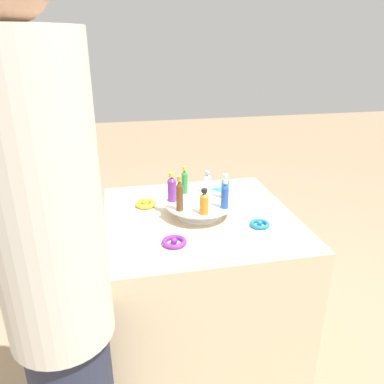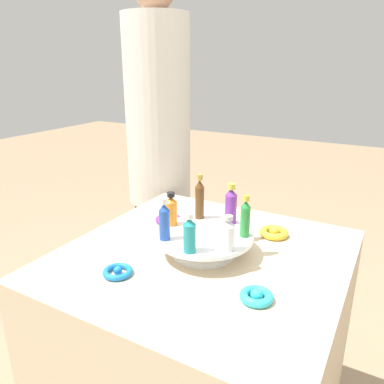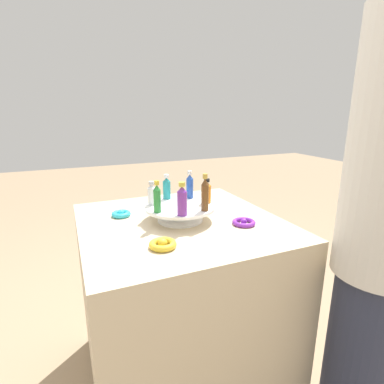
# 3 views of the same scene
# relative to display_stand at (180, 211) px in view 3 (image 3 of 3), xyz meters

# --- Properties ---
(ground_plane) EXTENTS (12.00, 12.00, 0.00)m
(ground_plane) POSITION_rel_display_stand_xyz_m (0.00, 0.00, -0.84)
(ground_plane) COLOR #997F60
(party_table) EXTENTS (0.81, 0.81, 0.80)m
(party_table) POSITION_rel_display_stand_xyz_m (0.00, 0.00, -0.44)
(party_table) COLOR beige
(party_table) RESTS_ON ground_plane
(display_stand) EXTENTS (0.29, 0.29, 0.06)m
(display_stand) POSITION_rel_display_stand_xyz_m (0.00, 0.00, 0.00)
(display_stand) COLOR white
(display_stand) RESTS_ON party_table
(bottle_clear) EXTENTS (0.03, 0.03, 0.10)m
(bottle_clear) POSITION_rel_display_stand_xyz_m (0.10, -0.06, 0.07)
(bottle_clear) COLOR silver
(bottle_clear) RESTS_ON display_stand
(bottle_green) EXTENTS (0.03, 0.03, 0.12)m
(bottle_green) POSITION_rel_display_stand_xyz_m (0.11, 0.04, 0.08)
(bottle_green) COLOR #288438
(bottle_green) RESTS_ON display_stand
(bottle_purple) EXTENTS (0.04, 0.04, 0.13)m
(bottle_purple) POSITION_rel_display_stand_xyz_m (0.03, 0.11, 0.08)
(bottle_purple) COLOR #702D93
(bottle_purple) RESTS_ON display_stand
(bottle_brown) EXTENTS (0.03, 0.03, 0.15)m
(bottle_brown) POSITION_rel_display_stand_xyz_m (-0.07, 0.10, 0.09)
(bottle_brown) COLOR brown
(bottle_brown) RESTS_ON display_stand
(bottle_orange) EXTENTS (0.04, 0.04, 0.11)m
(bottle_orange) POSITION_rel_display_stand_xyz_m (-0.12, 0.01, 0.07)
(bottle_orange) COLOR orange
(bottle_orange) RESTS_ON display_stand
(bottle_blue) EXTENTS (0.03, 0.03, 0.12)m
(bottle_blue) POSITION_rel_display_stand_xyz_m (-0.08, -0.09, 0.08)
(bottle_blue) COLOR #234CAD
(bottle_blue) RESTS_ON display_stand
(bottle_teal) EXTENTS (0.03, 0.03, 0.11)m
(bottle_teal) POSITION_rel_display_stand_xyz_m (0.02, -0.12, 0.07)
(bottle_teal) COLOR teal
(bottle_teal) RESTS_ON display_stand
(ribbon_bow_blue) EXTENTS (0.08, 0.08, 0.02)m
(ribbon_bow_blue) POSITION_rel_display_stand_xyz_m (-0.15, -0.22, -0.03)
(ribbon_bow_blue) COLOR blue
(ribbon_bow_blue) RESTS_ON party_table
(ribbon_bow_teal) EXTENTS (0.08, 0.08, 0.03)m
(ribbon_bow_teal) POSITION_rel_display_stand_xyz_m (0.22, -0.15, -0.03)
(ribbon_bow_teal) COLOR #2DB7CC
(ribbon_bow_teal) RESTS_ON party_table
(ribbon_bow_gold) EXTENTS (0.09, 0.09, 0.03)m
(ribbon_bow_gold) POSITION_rel_display_stand_xyz_m (0.15, 0.22, -0.03)
(ribbon_bow_gold) COLOR gold
(ribbon_bow_gold) RESTS_ON party_table
(ribbon_bow_purple) EXTENTS (0.09, 0.09, 0.03)m
(ribbon_bow_purple) POSITION_rel_display_stand_xyz_m (-0.22, 0.15, -0.03)
(ribbon_bow_purple) COLOR purple
(ribbon_bow_purple) RESTS_ON party_table
(person_figure) EXTENTS (0.29, 0.29, 1.70)m
(person_figure) POSITION_rel_display_stand_xyz_m (-0.51, 0.52, 0.02)
(person_figure) COLOR #282D42
(person_figure) RESTS_ON ground_plane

